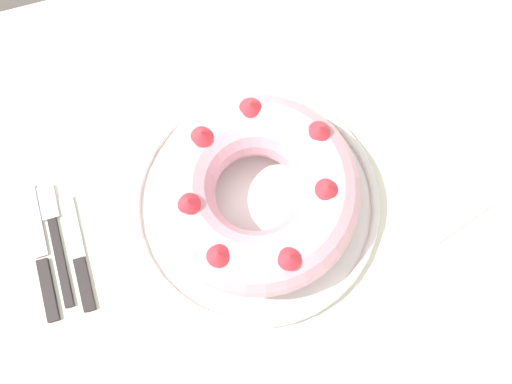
% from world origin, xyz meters
% --- Properties ---
extents(ground_plane, '(8.00, 8.00, 0.00)m').
position_xyz_m(ground_plane, '(0.00, 0.00, 0.00)').
color(ground_plane, '#4C4742').
extents(dining_table, '(1.24, 0.92, 0.78)m').
position_xyz_m(dining_table, '(0.00, 0.00, 0.67)').
color(dining_table, silver).
rests_on(dining_table, ground_plane).
extents(serving_dish, '(0.35, 0.35, 0.02)m').
position_xyz_m(serving_dish, '(-0.01, 0.04, 0.79)').
color(serving_dish, white).
rests_on(serving_dish, dining_table).
extents(bundt_cake, '(0.28, 0.28, 0.10)m').
position_xyz_m(bundt_cake, '(-0.01, 0.04, 0.84)').
color(bundt_cake, '#E09EAD').
rests_on(bundt_cake, serving_dish).
extents(fork, '(0.02, 0.18, 0.01)m').
position_xyz_m(fork, '(-0.30, 0.07, 0.78)').
color(fork, black).
rests_on(fork, dining_table).
extents(serving_knife, '(0.02, 0.20, 0.01)m').
position_xyz_m(serving_knife, '(-0.32, 0.05, 0.78)').
color(serving_knife, black).
rests_on(serving_knife, dining_table).
extents(cake_knife, '(0.02, 0.17, 0.01)m').
position_xyz_m(cake_knife, '(-0.27, 0.03, 0.78)').
color(cake_knife, black).
rests_on(cake_knife, dining_table).
extents(napkin, '(0.20, 0.17, 0.00)m').
position_xyz_m(napkin, '(0.28, -0.01, 0.78)').
color(napkin, '#B2D1B7').
rests_on(napkin, dining_table).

